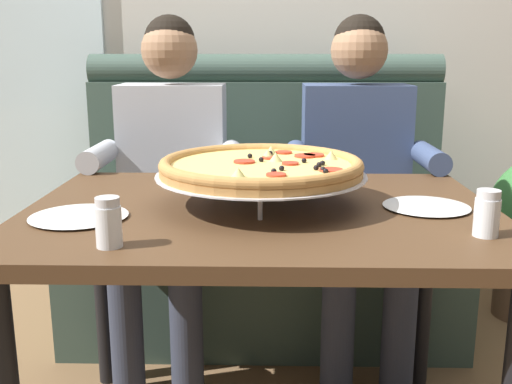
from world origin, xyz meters
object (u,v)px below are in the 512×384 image
object	(u,v)px
diner_right	(358,171)
shaker_oregano	(109,226)
plate_near_right	(79,214)
patio_chair	(59,157)
dining_table	(261,239)
plate_near_left	(426,204)
shaker_pepper_flakes	(487,217)
pizza	(261,167)
booth_bench	(264,230)
diner_left	(170,170)

from	to	relation	value
diner_right	shaker_oregano	distance (m)	1.19
shaker_oregano	plate_near_right	bearing A→B (deg)	121.66
shaker_oregano	patio_chair	world-z (taller)	patio_chair
dining_table	plate_near_left	bearing A→B (deg)	-0.17
plate_near_left	patio_chair	world-z (taller)	patio_chair
shaker_pepper_flakes	plate_near_left	bearing A→B (deg)	106.21
diner_right	shaker_oregano	size ratio (longest dim) A/B	11.89
pizza	plate_near_left	world-z (taller)	pizza
booth_bench	diner_left	xyz separation A→B (m)	(-0.35, -0.27, 0.31)
pizza	shaker_pepper_flakes	size ratio (longest dim) A/B	5.31
pizza	patio_chair	xyz separation A→B (m)	(-1.24, 1.95, -0.32)
diner_right	plate_near_left	distance (m)	0.66
dining_table	pizza	bearing A→B (deg)	91.17
shaker_oregano	plate_near_right	xyz separation A→B (m)	(-0.13, 0.22, -0.04)
shaker_pepper_flakes	plate_near_right	xyz separation A→B (m)	(-0.95, 0.12, -0.03)
pizza	plate_near_right	xyz separation A→B (m)	(-0.45, -0.14, -0.09)
shaker_oregano	shaker_pepper_flakes	bearing A→B (deg)	6.50
booth_bench	plate_near_left	xyz separation A→B (m)	(0.43, -0.92, 0.35)
shaker_oregano	diner_left	bearing A→B (deg)	92.13
dining_table	diner_right	world-z (taller)	diner_right
plate_near_left	diner_left	bearing A→B (deg)	140.28
shaker_oregano	patio_chair	xyz separation A→B (m)	(-0.93, 2.31, -0.26)
shaker_oregano	diner_right	bearing A→B (deg)	56.00
booth_bench	dining_table	distance (m)	0.95
pizza	patio_chair	size ratio (longest dim) A/B	0.65
pizza	shaker_oregano	world-z (taller)	pizza
diner_left	pizza	xyz separation A→B (m)	(0.35, -0.62, 0.13)
booth_bench	pizza	bearing A→B (deg)	-90.03
pizza	diner_right	bearing A→B (deg)	60.66
booth_bench	shaker_oregano	distance (m)	1.35
booth_bench	patio_chair	world-z (taller)	booth_bench
shaker_oregano	plate_near_left	xyz separation A→B (m)	(0.75, 0.33, -0.04)
pizza	shaker_pepper_flakes	bearing A→B (deg)	-27.89
booth_bench	patio_chair	size ratio (longest dim) A/B	1.81
dining_table	plate_near_right	distance (m)	0.47
diner_right	plate_near_right	world-z (taller)	diner_right
dining_table	plate_near_left	world-z (taller)	plate_near_left
pizza	plate_near_right	world-z (taller)	pizza
diner_left	shaker_oregano	xyz separation A→B (m)	(0.04, -0.99, 0.08)
diner_left	patio_chair	distance (m)	1.61
dining_table	pizza	distance (m)	0.19
plate_near_right	patio_chair	bearing A→B (deg)	110.70
dining_table	diner_right	xyz separation A→B (m)	(0.35, 0.65, 0.06)
patio_chair	dining_table	bearing A→B (deg)	-57.94
pizza	diner_left	bearing A→B (deg)	119.26
plate_near_left	patio_chair	bearing A→B (deg)	130.21
plate_near_left	plate_near_right	xyz separation A→B (m)	(-0.88, -0.12, 0.00)
shaker_oregano	plate_near_left	world-z (taller)	shaker_oregano
booth_bench	diner_left	distance (m)	0.54
shaker_pepper_flakes	plate_near_left	size ratio (longest dim) A/B	0.47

